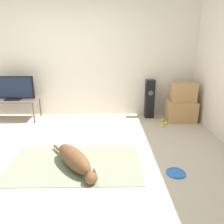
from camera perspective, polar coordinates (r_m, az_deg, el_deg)
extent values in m
plane|color=#BCB29E|center=(3.27, -12.69, -11.91)|extent=(12.00, 12.00, 0.00)
cube|color=silver|center=(4.94, -8.83, 13.72)|extent=(8.00, 0.06, 2.55)
cube|color=slate|center=(3.11, -9.75, -13.21)|extent=(1.80, 1.04, 0.01)
ellipsoid|color=brown|center=(2.96, -9.97, -11.81)|extent=(0.65, 0.78, 0.27)
sphere|color=brown|center=(2.66, -5.45, -16.73)|extent=(0.15, 0.15, 0.15)
cone|color=brown|center=(2.63, -4.65, -14.95)|extent=(0.05, 0.05, 0.07)
cone|color=brown|center=(2.59, -6.30, -15.51)|extent=(0.05, 0.05, 0.07)
cylinder|color=brown|center=(3.42, -13.92, -9.25)|extent=(0.18, 0.24, 0.04)
cylinder|color=blue|center=(2.99, 16.34, -15.08)|extent=(0.24, 0.24, 0.02)
torus|color=blue|center=(2.98, 16.35, -14.97)|extent=(0.24, 0.24, 0.02)
cube|color=tan|center=(4.85, 17.52, 0.27)|extent=(0.59, 0.44, 0.43)
cube|color=tan|center=(4.76, 18.15, 4.94)|extent=(0.47, 0.35, 0.38)
cube|color=black|center=(4.86, 9.78, 3.44)|extent=(0.19, 0.19, 0.85)
cylinder|color=#4C4C51|center=(4.74, 10.08, 4.88)|extent=(0.11, 0.00, 0.11)
cube|color=brown|center=(5.07, -24.30, 2.83)|extent=(1.01, 0.51, 0.02)
cylinder|color=brown|center=(4.75, -19.74, -0.33)|extent=(0.04, 0.04, 0.42)
cylinder|color=brown|center=(5.17, -18.19, 1.21)|extent=(0.04, 0.04, 0.42)
cube|color=black|center=(5.07, -24.33, 3.07)|extent=(0.32, 0.20, 0.03)
cube|color=black|center=(5.02, -24.66, 5.83)|extent=(0.91, 0.04, 0.47)
cube|color=#141E38|center=(5.01, -24.74, 5.79)|extent=(0.83, 0.01, 0.42)
sphere|color=#C6E033|center=(4.74, 13.01, -2.05)|extent=(0.07, 0.07, 0.07)
sphere|color=#C6E033|center=(4.42, 12.97, -3.48)|extent=(0.07, 0.07, 0.07)
sphere|color=#C6E033|center=(4.59, 14.02, -2.79)|extent=(0.07, 0.07, 0.07)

